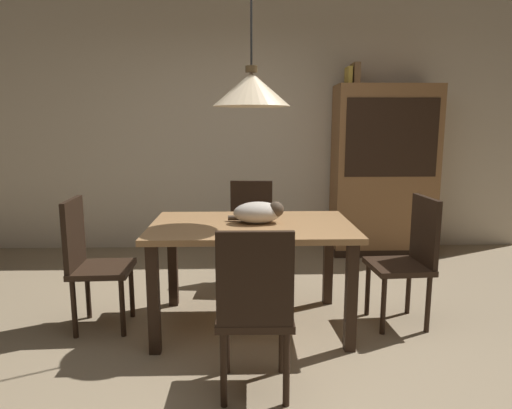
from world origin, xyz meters
The scene contains 12 objects.
ground centered at (0.00, 0.00, 0.00)m, with size 10.00×10.00×0.00m, color #998466.
back_wall centered at (0.00, 2.65, 1.45)m, with size 6.40×0.10×2.90m, color beige.
dining_table centered at (-0.06, 0.47, 0.65)m, with size 1.40×0.90×0.75m.
chair_left_side centered at (-1.19, 0.47, 0.51)m, with size 0.42×0.42×0.93m.
chair_right_side centered at (1.07, 0.48, 0.51)m, with size 0.43×0.43×0.93m.
chair_far_back centered at (-0.05, 1.35, 0.51)m, with size 0.43×0.43×0.93m.
chair_near_front centered at (-0.06, -0.41, 0.51)m, with size 0.41×0.41×0.93m.
cat_sleeping centered at (-0.01, 0.49, 0.83)m, with size 0.39×0.26×0.16m.
pendant_lamp centered at (-0.06, 0.47, 1.66)m, with size 0.52×0.52×1.30m.
hutch_bookcase centered at (1.43, 2.32, 0.89)m, with size 1.12×0.45×1.85m.
book_yellow_short centered at (1.00, 2.32, 1.94)m, with size 0.04×0.20×0.18m, color gold.
book_brown_thick centered at (1.07, 2.32, 1.96)m, with size 0.06×0.24×0.22m, color brown.
Camera 1 is at (-0.12, -2.60, 1.43)m, focal length 31.72 mm.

